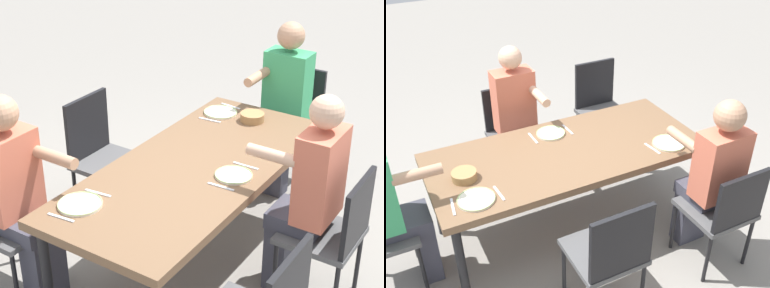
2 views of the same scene
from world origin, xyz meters
TOP-DOWN VIEW (x-y plane):
  - ground_plane at (0.00, 0.00)m, footprint 16.00×16.00m
  - dining_table at (0.00, 0.00)m, footprint 2.05×0.91m
  - chair_west_north at (-0.79, 0.87)m, footprint 0.44×0.44m
  - chair_west_south at (-0.79, -0.88)m, footprint 0.44×0.44m
  - chair_mid_north at (0.13, 0.88)m, footprint 0.44×0.44m
  - chair_mid_south at (0.13, -0.87)m, footprint 0.44×0.44m
  - diner_woman_green at (1.25, 0.00)m, footprint 0.49×0.35m
  - diner_man_white at (-0.79, 0.70)m, footprint 0.35×0.49m
  - diner_guest_third at (0.13, -0.69)m, footprint 0.34×0.49m
  - plate_0 at (-0.73, 0.28)m, footprint 0.25×0.25m
  - fork_0 at (-0.88, 0.28)m, footprint 0.03×0.17m
  - spoon_0 at (-0.58, 0.28)m, footprint 0.04×0.17m
  - plate_1 at (0.01, -0.27)m, footprint 0.23×0.23m
  - fork_1 at (-0.14, -0.27)m, footprint 0.02×0.17m
  - spoon_1 at (0.16, -0.27)m, footprint 0.02×0.17m
  - plate_2 at (0.77, 0.27)m, footprint 0.24×0.24m
  - fork_2 at (0.62, 0.27)m, footprint 0.03×0.17m
  - spoon_2 at (0.92, 0.27)m, footprint 0.04×0.17m
  - bread_basket at (0.77, 0.02)m, footprint 0.17×0.17m

SIDE VIEW (x-z plane):
  - ground_plane at x=0.00m, z-range 0.00..0.00m
  - chair_mid_south at x=0.13m, z-range 0.07..0.94m
  - chair_west_north at x=-0.79m, z-range 0.08..0.95m
  - chair_mid_north at x=0.13m, z-range 0.07..0.99m
  - chair_west_south at x=-0.79m, z-range 0.07..1.01m
  - dining_table at x=0.00m, z-range 0.31..1.04m
  - diner_man_white at x=-0.79m, z-range 0.05..1.35m
  - diner_guest_third at x=0.13m, z-range 0.04..1.36m
  - diner_woman_green at x=1.25m, z-range 0.05..1.38m
  - fork_0 at x=-0.88m, z-range 0.74..0.74m
  - spoon_0 at x=-0.58m, z-range 0.74..0.74m
  - fork_1 at x=-0.14m, z-range 0.74..0.74m
  - spoon_1 at x=0.16m, z-range 0.74..0.74m
  - fork_2 at x=0.62m, z-range 0.74..0.74m
  - spoon_2 at x=0.92m, z-range 0.74..0.74m
  - plate_0 at x=-0.73m, z-range 0.74..0.75m
  - plate_2 at x=0.77m, z-range 0.74..0.75m
  - plate_1 at x=0.01m, z-range 0.74..0.75m
  - bread_basket at x=0.77m, z-range 0.74..0.80m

